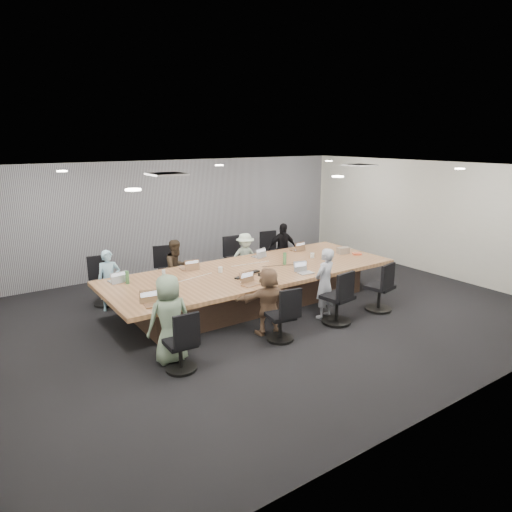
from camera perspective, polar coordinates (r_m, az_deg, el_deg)
floor at (r=9.13m, az=1.43°, el=-6.92°), size 10.00×8.00×0.00m
ceiling at (r=8.51m, az=1.55°, el=10.91°), size 10.00×8.00×0.00m
wall_back at (r=12.12m, az=-9.70°, el=5.14°), size 10.00×0.00×2.80m
wall_front at (r=6.07m, az=24.29°, el=-5.42°), size 10.00×0.00×2.80m
wall_right at (r=12.28m, az=20.82°, el=4.51°), size 0.00×8.00×2.80m
curtain at (r=12.05m, az=-9.54°, el=5.09°), size 9.80×0.04×2.80m
conference_table at (r=9.37m, az=-0.35°, el=-3.71°), size 6.00×2.20×0.74m
chair_0 at (r=9.85m, az=-18.38°, el=-3.59°), size 0.62×0.62×0.80m
chair_1 at (r=10.31m, az=-10.62°, el=-2.16°), size 0.70×0.70×0.84m
chair_2 at (r=11.09m, az=-2.34°, el=-0.70°), size 0.64×0.64×0.85m
chair_3 at (r=11.70m, az=2.26°, el=0.08°), size 0.65×0.65×0.84m
chair_4 at (r=6.90m, az=-9.45°, el=-11.25°), size 0.51×0.51×0.72m
chair_5 at (r=7.76m, az=3.05°, el=-8.01°), size 0.57×0.57×0.73m
chair_6 at (r=8.55m, az=10.10°, el=-5.59°), size 0.65×0.65×0.85m
chair_7 at (r=9.37m, az=15.17°, el=-4.20°), size 0.66×0.66×0.82m
person_0 at (r=9.47m, az=-17.88°, el=-2.92°), size 0.51×0.40×1.22m
laptop_0 at (r=8.92m, az=-16.91°, el=-2.98°), size 0.34×0.25×0.02m
person_1 at (r=9.94m, az=-9.86°, el=-1.51°), size 0.70×0.60×1.25m
laptop_1 at (r=9.43m, az=-8.48°, el=-1.56°), size 0.33×0.24×0.02m
person_2 at (r=10.76m, az=-1.36°, el=-0.24°), size 0.84×0.58×1.18m
laptop_2 at (r=10.28m, az=0.31°, el=-0.04°), size 0.32×0.25×0.02m
person_3 at (r=11.37m, az=3.32°, el=0.87°), size 0.81×0.46×1.31m
laptop_3 at (r=10.93m, az=5.09°, el=0.78°), size 0.31×0.23×0.02m
person_4 at (r=7.05m, az=-10.78°, el=-7.74°), size 0.68×0.45×1.39m
laptop_4 at (r=7.51m, az=-12.51°, el=-5.99°), size 0.35×0.27×0.02m
person_5 at (r=7.94m, az=1.54°, el=-5.62°), size 1.17×0.62×1.21m
laptop_5 at (r=8.32m, az=-0.68°, el=-3.60°), size 0.33×0.25×0.02m
person_6 at (r=8.71m, az=8.57°, el=-3.40°), size 0.56×0.43×1.36m
laptop_6 at (r=9.08m, az=6.23°, el=-2.11°), size 0.32×0.24×0.02m
bottle_green_left at (r=8.69m, az=-15.79°, el=-2.59°), size 0.08×0.08×0.24m
bottle_green_right at (r=9.65m, az=3.61°, el=-0.32°), size 0.08×0.08×0.25m
bottle_clear at (r=8.71m, az=-11.46°, el=-2.38°), size 0.06×0.06×0.21m
cup_white_far at (r=9.11m, az=-4.47°, el=-1.72°), size 0.10×0.10×0.11m
cup_white_near at (r=10.25m, az=7.06°, el=0.07°), size 0.11×0.11×0.11m
mug_brown at (r=7.88m, az=-13.23°, el=-4.67°), size 0.10×0.10×0.11m
mic_left at (r=8.70m, az=-2.23°, el=-2.75°), size 0.16×0.13×0.03m
mic_right at (r=9.09m, az=-0.12°, el=-1.95°), size 0.18×0.14×0.03m
stapler at (r=8.88m, az=0.74°, el=-2.27°), size 0.16×0.04×0.06m
canvas_bag at (r=10.74m, az=10.84°, el=0.69°), size 0.29×0.20×0.15m
snack_packet at (r=10.70m, az=12.49°, el=0.26°), size 0.22×0.19×0.04m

